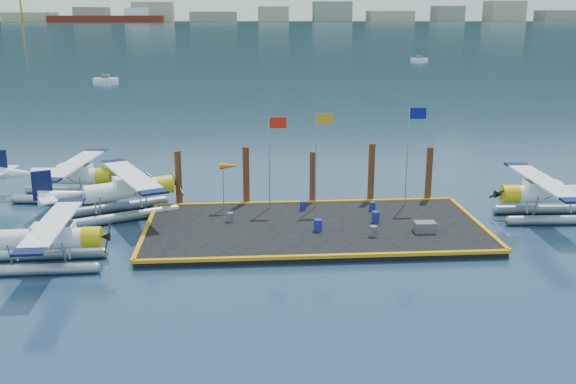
# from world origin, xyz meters

# --- Properties ---
(ground) EXTENTS (4000.00, 4000.00, 0.00)m
(ground) POSITION_xyz_m (0.00, 0.00, 0.00)
(ground) COLOR navy
(ground) RESTS_ON ground
(dock) EXTENTS (20.00, 10.00, 0.40)m
(dock) POSITION_xyz_m (0.00, 0.00, 0.20)
(dock) COLOR black
(dock) RESTS_ON ground
(dock_bumpers) EXTENTS (20.25, 10.25, 0.18)m
(dock_bumpers) POSITION_xyz_m (0.00, 0.00, 0.49)
(dock_bumpers) COLOR orange
(dock_bumpers) RESTS_ON dock
(far_backdrop) EXTENTS (3050.00, 2050.00, 810.00)m
(far_backdrop) POSITION_xyz_m (239.91, 1737.52, 9.45)
(far_backdrop) COLOR black
(far_backdrop) RESTS_ON ground
(seaplane_a) EXTENTS (8.22, 9.05, 3.23)m
(seaplane_a) POSITION_xyz_m (-14.37, -4.42, 1.41)
(seaplane_a) COLOR gray
(seaplane_a) RESTS_ON ground
(seaplane_b) EXTENTS (9.34, 9.79, 3.59)m
(seaplane_b) POSITION_xyz_m (-11.76, 4.21, 1.57)
(seaplane_b) COLOR gray
(seaplane_b) RESTS_ON ground
(seaplane_c) EXTENTS (9.04, 9.96, 3.52)m
(seaplane_c) POSITION_xyz_m (-16.35, 8.29, 1.53)
(seaplane_c) COLOR gray
(seaplane_c) RESTS_ON ground
(seaplane_d) EXTENTS (8.86, 9.76, 3.47)m
(seaplane_d) POSITION_xyz_m (15.07, 1.43, 1.51)
(seaplane_d) COLOR gray
(seaplane_d) RESTS_ON ground
(drum_0) EXTENTS (0.39, 0.39, 0.55)m
(drum_0) POSITION_xyz_m (-5.05, 1.24, 0.67)
(drum_0) COLOR #525256
(drum_0) RESTS_ON dock
(drum_1) EXTENTS (0.43, 0.43, 0.61)m
(drum_1) POSITION_xyz_m (3.18, -2.05, 0.70)
(drum_1) COLOR #525256
(drum_1) RESTS_ON dock
(drum_2) EXTENTS (0.48, 0.48, 0.68)m
(drum_2) POSITION_xyz_m (3.83, 0.44, 0.74)
(drum_2) COLOR navy
(drum_2) RESTS_ON dock
(drum_3) EXTENTS (0.49, 0.49, 0.69)m
(drum_3) POSITION_xyz_m (0.11, -0.89, 0.74)
(drum_3) COLOR navy
(drum_3) RESTS_ON dock
(drum_4) EXTENTS (0.40, 0.40, 0.56)m
(drum_4) POSITION_xyz_m (4.11, 2.84, 0.68)
(drum_4) COLOR navy
(drum_4) RESTS_ON dock
(drum_5) EXTENTS (0.40, 0.40, 0.56)m
(drum_5) POSITION_xyz_m (-0.36, 3.33, 0.68)
(drum_5) COLOR navy
(drum_5) RESTS_ON dock
(crate) EXTENTS (1.22, 0.81, 0.61)m
(crate) POSITION_xyz_m (6.31, -1.57, 0.71)
(crate) COLOR #525256
(crate) RESTS_ON dock
(flagpole_red) EXTENTS (1.14, 0.08, 6.00)m
(flagpole_red) POSITION_xyz_m (-2.29, 3.80, 4.40)
(flagpole_red) COLOR #94959C
(flagpole_red) RESTS_ON dock
(flagpole_yellow) EXTENTS (1.14, 0.08, 6.20)m
(flagpole_yellow) POSITION_xyz_m (0.70, 3.80, 4.51)
(flagpole_yellow) COLOR #94959C
(flagpole_yellow) RESTS_ON dock
(flagpole_blue) EXTENTS (1.14, 0.08, 6.50)m
(flagpole_blue) POSITION_xyz_m (6.70, 3.80, 4.69)
(flagpole_blue) COLOR #94959C
(flagpole_blue) RESTS_ON dock
(windsock) EXTENTS (1.40, 0.44, 3.12)m
(windsock) POSITION_xyz_m (-5.03, 3.80, 3.23)
(windsock) COLOR #94959C
(windsock) RESTS_ON dock
(piling_0) EXTENTS (0.44, 0.44, 4.00)m
(piling_0) POSITION_xyz_m (-8.50, 5.40, 2.00)
(piling_0) COLOR #492614
(piling_0) RESTS_ON ground
(piling_1) EXTENTS (0.44, 0.44, 4.20)m
(piling_1) POSITION_xyz_m (-4.00, 5.40, 2.10)
(piling_1) COLOR #492614
(piling_1) RESTS_ON ground
(piling_2) EXTENTS (0.44, 0.44, 3.80)m
(piling_2) POSITION_xyz_m (0.50, 5.40, 1.90)
(piling_2) COLOR #492614
(piling_2) RESTS_ON ground
(piling_3) EXTENTS (0.44, 0.44, 4.30)m
(piling_3) POSITION_xyz_m (4.50, 5.40, 2.15)
(piling_3) COLOR #492614
(piling_3) RESTS_ON ground
(piling_4) EXTENTS (0.44, 0.44, 4.00)m
(piling_4) POSITION_xyz_m (8.50, 5.40, 2.00)
(piling_4) COLOR #492614
(piling_4) RESTS_ON ground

